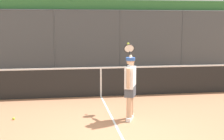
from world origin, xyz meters
The scene contains 5 objects.
ground_plane centered at (0.00, 0.00, 0.00)m, with size 60.00×60.00×0.00m, color #B27551.
fence_backdrop centered at (0.00, -9.78, 1.74)m, with size 19.14×1.37×3.50m.
tennis_net centered at (0.00, -3.72, 0.49)m, with size 11.23×0.09×1.07m.
tennis_player centered at (-0.42, -1.19, 0.89)m, with size 0.47×1.33×1.84m.
tennis_ball_by_sideline centered at (2.41, -1.56, 0.03)m, with size 0.07×0.07×0.07m, color #C1D138.
Camera 1 is at (1.14, 6.06, 2.34)m, focal length 49.72 mm.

